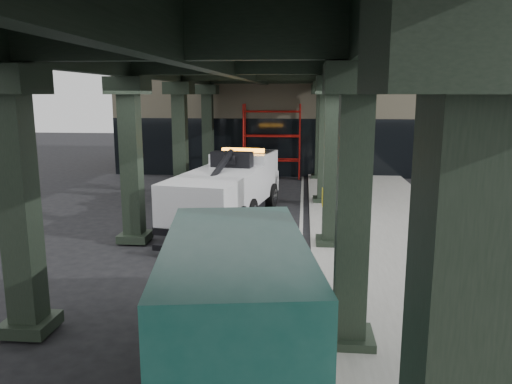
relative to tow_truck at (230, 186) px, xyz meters
The scene contains 8 objects.
ground 5.36m from the tow_truck, 79.97° to the right, with size 90.00×90.00×0.00m, color black.
sidewalk 6.36m from the tow_truck, 30.08° to the right, with size 5.00×40.00×0.15m, color gray.
lane_stripe 4.26m from the tow_truck, 50.22° to the right, with size 0.12×38.00×0.01m, color silver.
viaduct 5.27m from the tow_truck, 80.79° to the right, with size 7.40×32.00×6.40m.
building 15.40m from the tow_truck, 78.93° to the left, with size 22.00×10.00×8.00m, color #C6B793.
scaffolding 9.59m from the tow_truck, 84.55° to the left, with size 3.08×0.88×4.00m.
tow_truck is the anchor object (origin of this frame).
towed_van 10.23m from the tow_truck, 80.97° to the right, with size 3.07×6.04×2.34m.
Camera 1 is at (1.76, -12.41, 4.50)m, focal length 35.00 mm.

